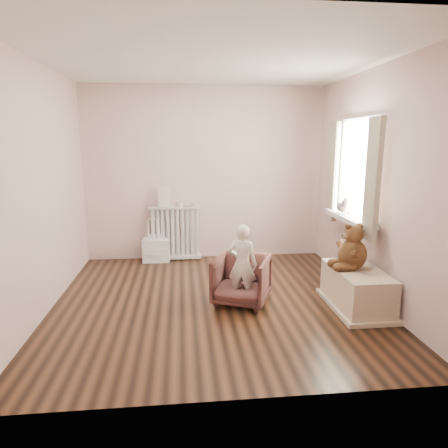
{
  "coord_description": "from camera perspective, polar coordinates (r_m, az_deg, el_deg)",
  "views": [
    {
      "loc": [
        -0.35,
        -4.28,
        1.79
      ],
      "look_at": [
        0.15,
        0.45,
        0.8
      ],
      "focal_mm": 32.0,
      "sensor_mm": 36.0,
      "label": 1
    }
  ],
  "objects": [
    {
      "name": "paper_doll",
      "position": [
        6.02,
        -8.5,
        3.85
      ],
      "size": [
        0.18,
        0.02,
        0.3
      ],
      "primitive_type": "cube",
      "color": "beige",
      "rests_on": "radiator"
    },
    {
      "name": "ceiling",
      "position": [
        4.37,
        -1.44,
        22.43
      ],
      "size": [
        3.6,
        3.6,
        0.01
      ],
      "primitive_type": "cube",
      "color": "white",
      "rests_on": "ground"
    },
    {
      "name": "right_wall",
      "position": [
        4.82,
        20.61,
        5.17
      ],
      "size": [
        0.02,
        3.6,
        2.6
      ],
      "primitive_type": "cube",
      "color": "beige",
      "rests_on": "ground"
    },
    {
      "name": "toy_vanity",
      "position": [
        6.13,
        -9.69,
        -2.71
      ],
      "size": [
        0.4,
        0.28,
        0.62
      ],
      "primitive_type": "cube",
      "color": "silver",
      "rests_on": "floor"
    },
    {
      "name": "tin_a",
      "position": [
        6.03,
        -6.41,
        2.8
      ],
      "size": [
        0.11,
        0.11,
        0.07
      ],
      "primitive_type": "cylinder",
      "color": "#A59E8C",
      "rests_on": "radiator"
    },
    {
      "name": "floor",
      "position": [
        4.65,
        -1.27,
        -10.87
      ],
      "size": [
        3.6,
        3.6,
        0.01
      ],
      "primitive_type": "cube",
      "color": "black",
      "rests_on": "ground"
    },
    {
      "name": "window",
      "position": [
        5.06,
        18.81,
        7.28
      ],
      "size": [
        0.03,
        0.9,
        1.1
      ],
      "primitive_type": "cube",
      "color": "white",
      "rests_on": "right_wall"
    },
    {
      "name": "curtain_left",
      "position": [
        4.5,
        20.5,
        5.91
      ],
      "size": [
        0.06,
        0.26,
        1.3
      ],
      "primitive_type": "cube",
      "color": "#B3AB8F",
      "rests_on": "right_wall"
    },
    {
      "name": "teddy_bear",
      "position": [
        4.52,
        17.93,
        -3.2
      ],
      "size": [
        0.42,
        0.33,
        0.49
      ],
      "primitive_type": null,
      "rotation": [
        0.0,
        0.0,
        0.06
      ],
      "color": "#3E2511",
      "rests_on": "toy_bench"
    },
    {
      "name": "front_wall",
      "position": [
        2.55,
        1.99,
        0.65
      ],
      "size": [
        3.6,
        0.02,
        2.6
      ],
      "primitive_type": "cube",
      "color": "beige",
      "rests_on": "ground"
    },
    {
      "name": "back_wall",
      "position": [
        6.11,
        -2.76,
        7.15
      ],
      "size": [
        3.6,
        0.02,
        2.6
      ],
      "primitive_type": "cube",
      "color": "beige",
      "rests_on": "ground"
    },
    {
      "name": "radiator",
      "position": [
        6.12,
        -6.98,
        -1.54
      ],
      "size": [
        0.78,
        0.15,
        0.82
      ],
      "primitive_type": "cube",
      "color": "silver",
      "rests_on": "floor"
    },
    {
      "name": "tin_b",
      "position": [
        6.04,
        -4.37,
        2.76
      ],
      "size": [
        0.09,
        0.09,
        0.05
      ],
      "primitive_type": "cylinder",
      "color": "#A59E8C",
      "rests_on": "radiator"
    },
    {
      "name": "window_sill",
      "position": [
        5.09,
        17.46,
        0.8
      ],
      "size": [
        0.22,
        1.1,
        0.06
      ],
      "primitive_type": "cube",
      "color": "silver",
      "rests_on": "right_wall"
    },
    {
      "name": "left_wall",
      "position": [
        4.55,
        -24.67,
        4.49
      ],
      "size": [
        0.02,
        3.6,
        2.6
      ],
      "primitive_type": "cube",
      "color": "beige",
      "rests_on": "ground"
    },
    {
      "name": "armchair",
      "position": [
        4.51,
        2.53,
        -7.98
      ],
      "size": [
        0.76,
        0.77,
        0.54
      ],
      "primitive_type": "imported",
      "rotation": [
        0.0,
        0.0,
        -0.41
      ],
      "color": "#512B26",
      "rests_on": "floor"
    },
    {
      "name": "child",
      "position": [
        4.4,
        2.65,
        -5.77
      ],
      "size": [
        0.38,
        0.33,
        0.9
      ],
      "primitive_type": "imported",
      "rotation": [
        0.0,
        0.0,
        2.74
      ],
      "color": "white",
      "rests_on": "armchair"
    },
    {
      "name": "plush_cat",
      "position": [
        5.22,
        16.72,
        2.55
      ],
      "size": [
        0.17,
        0.26,
        0.22
      ],
      "primitive_type": null,
      "rotation": [
        0.0,
        0.0,
        0.04
      ],
      "color": "slate",
      "rests_on": "window_sill"
    },
    {
      "name": "toy_bench",
      "position": [
        4.64,
        18.42,
        -8.94
      ],
      "size": [
        0.49,
        0.92,
        0.43
      ],
      "primitive_type": "cube",
      "color": "beige",
      "rests_on": "floor"
    },
    {
      "name": "curtain_right",
      "position": [
        5.54,
        15.27,
        7.21
      ],
      "size": [
        0.06,
        0.26,
        1.3
      ],
      "primitive_type": "cube",
      "color": "#B3AB8F",
      "rests_on": "right_wall"
    }
  ]
}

